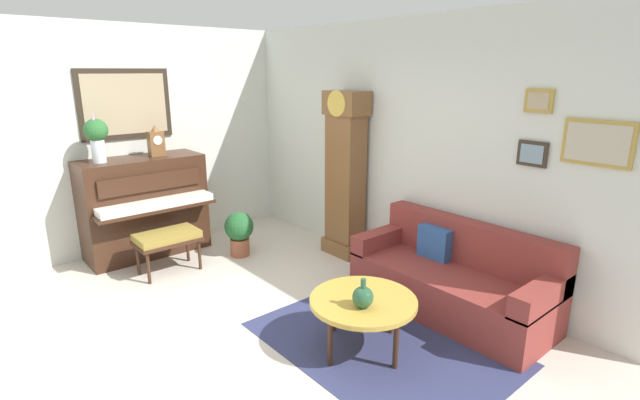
{
  "coord_description": "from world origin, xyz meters",
  "views": [
    {
      "loc": [
        3.4,
        -1.66,
        2.25
      ],
      "look_at": [
        -0.15,
        1.35,
        0.95
      ],
      "focal_mm": 26.13,
      "sensor_mm": 36.0,
      "label": 1
    }
  ],
  "objects_px": {
    "piano_bench": "(167,239)",
    "grandfather_clock": "(345,179)",
    "potted_plant": "(239,231)",
    "couch": "(453,279)",
    "mantel_clock": "(156,142)",
    "flower_vase": "(96,135)",
    "green_jug": "(363,297)",
    "coffee_table": "(363,302)",
    "piano": "(145,206)"
  },
  "relations": [
    {
      "from": "flower_vase",
      "to": "green_jug",
      "type": "xyz_separation_m",
      "value": [
        3.34,
        0.92,
        -1.0
      ]
    },
    {
      "from": "flower_vase",
      "to": "green_jug",
      "type": "bearing_deg",
      "value": 15.33
    },
    {
      "from": "coffee_table",
      "to": "flower_vase",
      "type": "distance_m",
      "value": 3.58
    },
    {
      "from": "piano",
      "to": "piano_bench",
      "type": "bearing_deg",
      "value": -2.84
    },
    {
      "from": "coffee_table",
      "to": "grandfather_clock",
      "type": "bearing_deg",
      "value": 140.9
    },
    {
      "from": "piano_bench",
      "to": "potted_plant",
      "type": "relative_size",
      "value": 1.25
    },
    {
      "from": "couch",
      "to": "flower_vase",
      "type": "distance_m",
      "value": 4.16
    },
    {
      "from": "piano",
      "to": "green_jug",
      "type": "relative_size",
      "value": 6.0
    },
    {
      "from": "couch",
      "to": "mantel_clock",
      "type": "distance_m",
      "value": 3.81
    },
    {
      "from": "piano_bench",
      "to": "green_jug",
      "type": "distance_m",
      "value": 2.66
    },
    {
      "from": "mantel_clock",
      "to": "flower_vase",
      "type": "height_order",
      "value": "flower_vase"
    },
    {
      "from": "potted_plant",
      "to": "flower_vase",
      "type": "bearing_deg",
      "value": -122.03
    },
    {
      "from": "piano",
      "to": "coffee_table",
      "type": "relative_size",
      "value": 1.64
    },
    {
      "from": "potted_plant",
      "to": "piano_bench",
      "type": "bearing_deg",
      "value": -95.7
    },
    {
      "from": "green_jug",
      "to": "potted_plant",
      "type": "bearing_deg",
      "value": 171.37
    },
    {
      "from": "flower_vase",
      "to": "potted_plant",
      "type": "xyz_separation_m",
      "value": [
        0.81,
        1.3,
        -1.22
      ]
    },
    {
      "from": "mantel_clock",
      "to": "piano_bench",
      "type": "bearing_deg",
      "value": -19.09
    },
    {
      "from": "flower_vase",
      "to": "grandfather_clock",
      "type": "bearing_deg",
      "value": 55.57
    },
    {
      "from": "piano",
      "to": "flower_vase",
      "type": "distance_m",
      "value": 1.03
    },
    {
      "from": "couch",
      "to": "potted_plant",
      "type": "relative_size",
      "value": 3.39
    },
    {
      "from": "piano_bench",
      "to": "green_jug",
      "type": "bearing_deg",
      "value": 10.74
    },
    {
      "from": "grandfather_clock",
      "to": "potted_plant",
      "type": "height_order",
      "value": "grandfather_clock"
    },
    {
      "from": "green_jug",
      "to": "coffee_table",
      "type": "bearing_deg",
      "value": 132.5
    },
    {
      "from": "piano",
      "to": "flower_vase",
      "type": "height_order",
      "value": "flower_vase"
    },
    {
      "from": "piano",
      "to": "grandfather_clock",
      "type": "bearing_deg",
      "value": 49.59
    },
    {
      "from": "grandfather_clock",
      "to": "mantel_clock",
      "type": "distance_m",
      "value": 2.36
    },
    {
      "from": "piano_bench",
      "to": "coffee_table",
      "type": "xyz_separation_m",
      "value": [
        2.52,
        0.6,
        0.02
      ]
    },
    {
      "from": "green_jug",
      "to": "grandfather_clock",
      "type": "bearing_deg",
      "value": 140.39
    },
    {
      "from": "grandfather_clock",
      "to": "potted_plant",
      "type": "xyz_separation_m",
      "value": [
        -0.8,
        -1.05,
        -0.64
      ]
    },
    {
      "from": "grandfather_clock",
      "to": "coffee_table",
      "type": "bearing_deg",
      "value": -39.1
    },
    {
      "from": "piano",
      "to": "piano_bench",
      "type": "xyz_separation_m",
      "value": [
        0.73,
        -0.04,
        -0.21
      ]
    },
    {
      "from": "piano_bench",
      "to": "grandfather_clock",
      "type": "xyz_separation_m",
      "value": [
        0.88,
        1.93,
        0.56
      ]
    },
    {
      "from": "piano_bench",
      "to": "grandfather_clock",
      "type": "bearing_deg",
      "value": 65.36
    },
    {
      "from": "mantel_clock",
      "to": "flower_vase",
      "type": "relative_size",
      "value": 0.66
    },
    {
      "from": "couch",
      "to": "mantel_clock",
      "type": "relative_size",
      "value": 5.0
    },
    {
      "from": "piano_bench",
      "to": "couch",
      "type": "height_order",
      "value": "couch"
    },
    {
      "from": "couch",
      "to": "green_jug",
      "type": "xyz_separation_m",
      "value": [
        0.01,
        -1.24,
        0.23
      ]
    },
    {
      "from": "flower_vase",
      "to": "potted_plant",
      "type": "bearing_deg",
      "value": 57.97
    },
    {
      "from": "couch",
      "to": "potted_plant",
      "type": "height_order",
      "value": "couch"
    },
    {
      "from": "mantel_clock",
      "to": "piano",
      "type": "bearing_deg",
      "value": -90.68
    },
    {
      "from": "piano",
      "to": "mantel_clock",
      "type": "height_order",
      "value": "mantel_clock"
    },
    {
      "from": "couch",
      "to": "green_jug",
      "type": "bearing_deg",
      "value": -89.73
    },
    {
      "from": "grandfather_clock",
      "to": "couch",
      "type": "bearing_deg",
      "value": -6.35
    },
    {
      "from": "mantel_clock",
      "to": "potted_plant",
      "type": "distance_m",
      "value": 1.49
    },
    {
      "from": "couch",
      "to": "mantel_clock",
      "type": "xyz_separation_m",
      "value": [
        -3.33,
        -1.49,
        1.09
      ]
    },
    {
      "from": "green_jug",
      "to": "piano_bench",
      "type": "bearing_deg",
      "value": -169.26
    },
    {
      "from": "couch",
      "to": "potted_plant",
      "type": "xyz_separation_m",
      "value": [
        -2.52,
        -0.86,
        0.01
      ]
    },
    {
      "from": "piano_bench",
      "to": "flower_vase",
      "type": "xyz_separation_m",
      "value": [
        -0.72,
        -0.42,
        1.14
      ]
    },
    {
      "from": "piano",
      "to": "couch",
      "type": "bearing_deg",
      "value": 27.01
    },
    {
      "from": "piano",
      "to": "piano_bench",
      "type": "relative_size",
      "value": 2.06
    }
  ]
}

